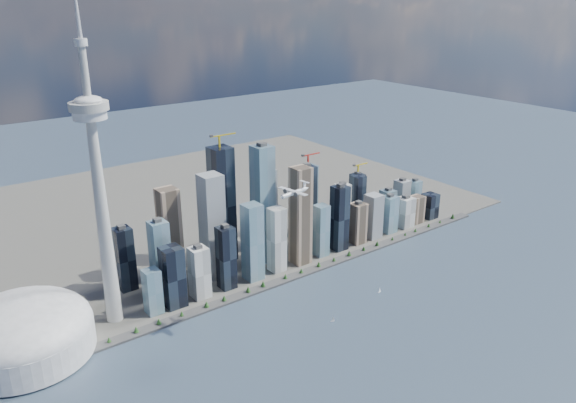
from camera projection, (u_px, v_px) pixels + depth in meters
ground at (380, 344)px, 862.20m from camera, size 4000.00×4000.00×0.00m
seawall at (283, 280)px, 1048.39m from camera, size 1100.00×22.00×4.00m
land at (175, 211)px, 1384.97m from camera, size 1400.00×900.00×3.00m
shoreline_trees at (283, 277)px, 1046.02m from camera, size 960.53×7.20×8.80m
skyscraper_cluster at (281, 220)px, 1119.70m from camera, size 736.00×142.00×257.56m
needle_tower at (99, 185)px, 842.06m from camera, size 56.00×56.00×550.50m
dome_stadium at (23, 332)px, 824.25m from camera, size 200.00×200.00×86.00m
airplane at (294, 192)px, 832.71m from camera, size 61.38×54.51×14.99m
sailboat_west at (333, 320)px, 920.44m from camera, size 7.04×4.37×10.08m
sailboat_east at (380, 291)px, 1010.17m from camera, size 7.30×2.20×10.14m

